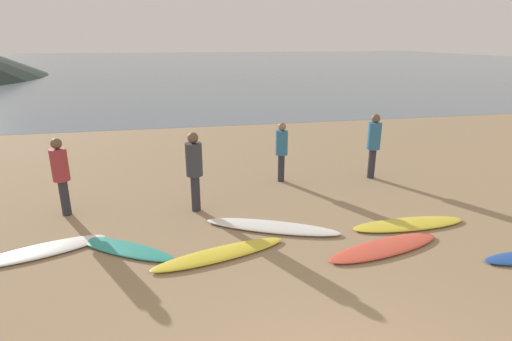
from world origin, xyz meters
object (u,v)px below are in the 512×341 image
(surfboard_4, at_px, (385,247))
(person_2, at_px, (194,165))
(person_3, at_px, (61,171))
(surfboard_1, at_px, (124,248))
(surfboard_3, at_px, (272,227))
(person_1, at_px, (374,141))
(person_0, at_px, (282,147))
(surfboard_0, at_px, (40,251))
(surfboard_5, at_px, (409,224))
(surfboard_2, at_px, (220,254))

(surfboard_4, distance_m, person_2, 4.12)
(surfboard_4, height_order, person_3, person_3)
(surfboard_1, xyz_separation_m, surfboard_3, (2.79, 0.29, 0.01))
(person_2, bearing_deg, person_3, 153.28)
(surfboard_1, bearing_deg, person_1, 58.52)
(surfboard_4, relative_size, person_0, 1.50)
(surfboard_0, bearing_deg, surfboard_3, -18.01)
(surfboard_0, distance_m, person_1, 8.06)
(surfboard_3, height_order, surfboard_5, surfboard_3)
(surfboard_4, xyz_separation_m, surfboard_5, (0.96, 0.78, -0.00))
(surfboard_3, distance_m, person_1, 4.28)
(surfboard_1, xyz_separation_m, person_0, (3.70, 2.98, 0.89))
(surfboard_4, distance_m, person_1, 4.12)
(surfboard_4, bearing_deg, surfboard_5, 26.26)
(surfboard_5, distance_m, person_0, 3.72)
(person_0, xyz_separation_m, person_2, (-2.32, -1.47, 0.11))
(surfboard_1, bearing_deg, person_0, 73.32)
(surfboard_2, bearing_deg, person_2, 82.63)
(surfboard_1, relative_size, person_3, 1.23)
(surfboard_4, relative_size, person_2, 1.34)
(surfboard_1, height_order, person_0, person_0)
(person_2, bearing_deg, surfboard_2, -101.95)
(surfboard_0, distance_m, surfboard_4, 6.10)
(surfboard_4, xyz_separation_m, person_1, (1.59, 3.67, 0.99))
(person_0, bearing_deg, surfboard_1, 31.21)
(person_0, bearing_deg, person_3, 4.99)
(surfboard_3, height_order, surfboard_4, surfboard_3)
(surfboard_2, distance_m, surfboard_3, 1.41)
(person_1, bearing_deg, person_2, -106.85)
(person_2, bearing_deg, surfboard_3, -60.47)
(person_3, bearing_deg, surfboard_1, 32.56)
(surfboard_5, relative_size, person_1, 1.38)
(surfboard_1, height_order, surfboard_3, surfboard_3)
(person_1, height_order, person_3, person_1)
(surfboard_4, height_order, surfboard_5, surfboard_4)
(surfboard_2, bearing_deg, surfboard_4, -22.34)
(surfboard_4, height_order, person_1, person_1)
(person_2, bearing_deg, person_1, -5.08)
(surfboard_5, distance_m, person_3, 7.21)
(surfboard_1, relative_size, person_0, 1.32)
(surfboard_0, distance_m, surfboard_3, 4.22)
(surfboard_5, relative_size, person_3, 1.43)
(surfboard_4, bearing_deg, person_1, 53.74)
(surfboard_0, bearing_deg, surfboard_1, -27.38)
(surfboard_5, relative_size, person_2, 1.37)
(surfboard_0, xyz_separation_m, surfboard_4, (5.99, -1.13, 0.00))
(surfboard_0, relative_size, surfboard_4, 0.93)
(person_2, bearing_deg, surfboard_4, -56.97)
(surfboard_4, distance_m, person_0, 4.09)
(person_1, bearing_deg, person_0, -126.85)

